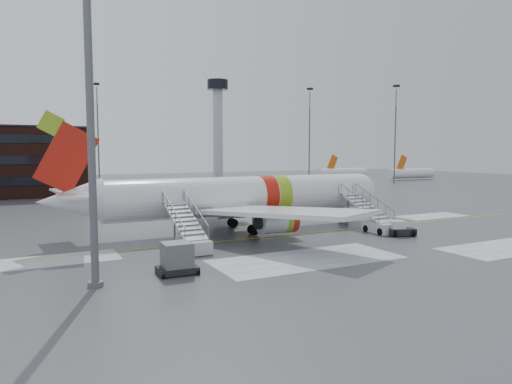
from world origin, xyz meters
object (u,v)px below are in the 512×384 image
airstair_fwd (375,221)px  pushback_tug (400,229)px  uld_container (177,259)px  airstair_aft (190,237)px  light_mast_near (89,64)px  airliner (238,197)px

airstair_fwd → pushback_tug: size_ratio=2.76×
pushback_tug → airstair_fwd: bearing=103.5°
airstair_fwd → uld_container: 22.85m
airstair_aft → light_mast_near: size_ratio=0.31×
airliner → uld_container: 16.54m
airliner → airstair_aft: size_ratio=4.55×
airstair_aft → uld_container: (-3.02, -6.24, -0.11)m
uld_container → airliner: bearing=51.4°
airliner → pushback_tug: (12.40, -9.19, -2.79)m
uld_container → pushback_tug: bearing=9.0°
pushback_tug → light_mast_near: 30.49m
airliner → pushback_tug: size_ratio=12.55×
airstair_aft → pushback_tug: bearing=-7.7°
airstair_fwd → airstair_aft: same height
airstair_fwd → airstair_aft: bearing=180.0°
airliner → airstair_aft: 10.00m
airstair_fwd → uld_container: airstair_fwd is taller
light_mast_near → pushback_tug: bearing=8.5°
airliner → uld_container: airliner is taller
uld_container → light_mast_near: (-5.07, -0.54, 11.76)m
airliner → airstair_fwd: (11.76, -6.54, -2.35)m
airstair_fwd → pushback_tug: 2.76m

